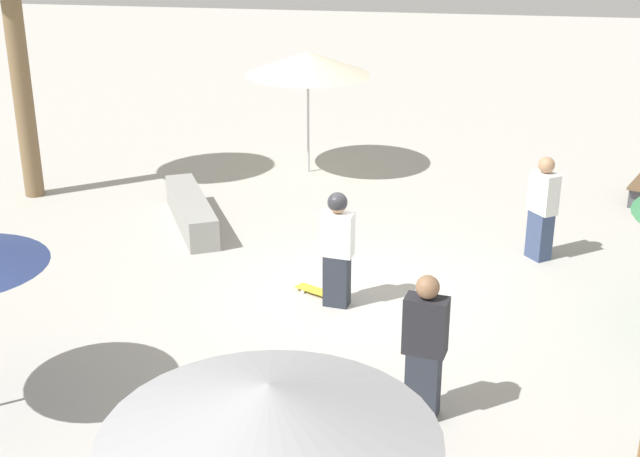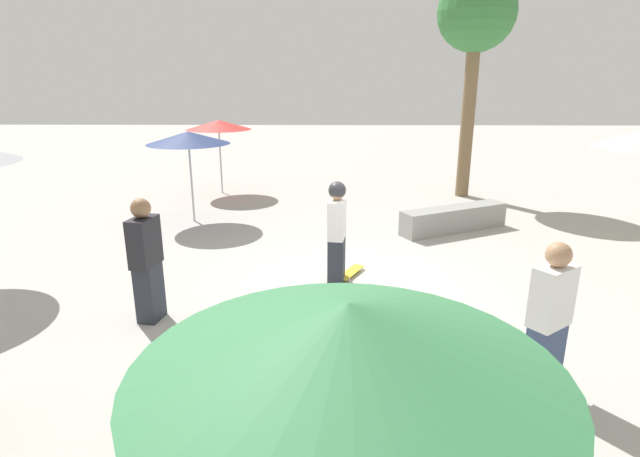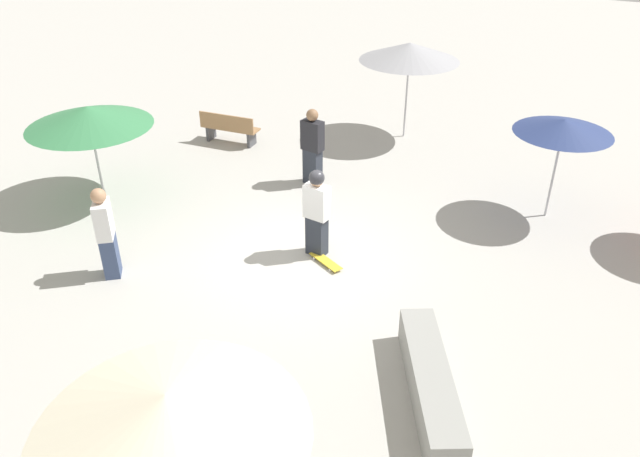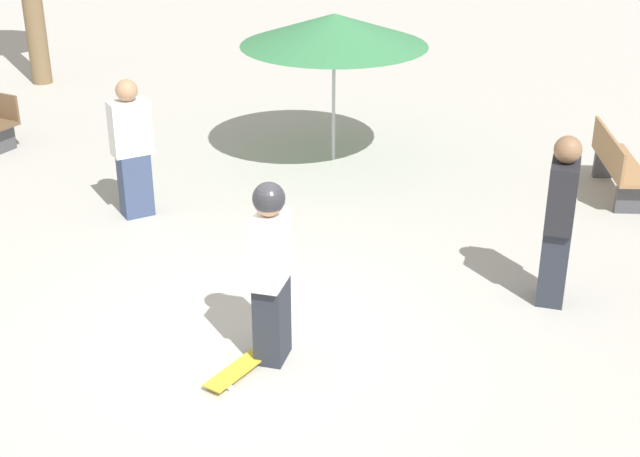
{
  "view_description": "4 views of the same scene",
  "coord_description": "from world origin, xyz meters",
  "px_view_note": "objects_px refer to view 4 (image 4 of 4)",
  "views": [
    {
      "loc": [
        12.23,
        1.45,
        6.05
      ],
      "look_at": [
        0.84,
        -0.39,
        1.43
      ],
      "focal_mm": 50.0,
      "sensor_mm": 36.0,
      "label": 1
    },
    {
      "loc": [
        0.46,
        7.84,
        3.43
      ],
      "look_at": [
        0.59,
        -0.76,
        0.81
      ],
      "focal_mm": 28.0,
      "sensor_mm": 36.0,
      "label": 2
    },
    {
      "loc": [
        -8.94,
        -4.65,
        6.67
      ],
      "look_at": [
        -0.09,
        -0.47,
        0.83
      ],
      "focal_mm": 35.0,
      "sensor_mm": 36.0,
      "label": 3
    },
    {
      "loc": [
        1.55,
        -7.27,
        4.67
      ],
      "look_at": [
        0.71,
        0.16,
        1.19
      ],
      "focal_mm": 50.0,
      "sensor_mm": 36.0,
      "label": 4
    }
  ],
  "objects_px": {
    "skateboard": "(239,369)",
    "bystander_watching": "(559,222)",
    "skater_main": "(271,267)",
    "bench_far": "(617,165)",
    "shade_umbrella_green": "(334,29)",
    "bystander_far": "(132,149)"
  },
  "relations": [
    {
      "from": "skateboard",
      "to": "bystander_watching",
      "type": "xyz_separation_m",
      "value": [
        3.01,
        1.73,
        0.86
      ]
    },
    {
      "from": "skater_main",
      "to": "skateboard",
      "type": "bearing_deg",
      "value": -31.53
    },
    {
      "from": "skater_main",
      "to": "skateboard",
      "type": "height_order",
      "value": "skater_main"
    },
    {
      "from": "bystander_watching",
      "to": "skateboard",
      "type": "bearing_deg",
      "value": 130.24
    },
    {
      "from": "bench_far",
      "to": "bystander_watching",
      "type": "xyz_separation_m",
      "value": [
        -1.2,
        -3.07,
        0.49
      ]
    },
    {
      "from": "skateboard",
      "to": "bystander_watching",
      "type": "distance_m",
      "value": 3.57
    },
    {
      "from": "bystander_watching",
      "to": "skater_main",
      "type": "bearing_deg",
      "value": 127.68
    },
    {
      "from": "skateboard",
      "to": "shade_umbrella_green",
      "type": "distance_m",
      "value": 6.02
    },
    {
      "from": "skater_main",
      "to": "bench_far",
      "type": "bearing_deg",
      "value": 147.38
    },
    {
      "from": "bench_far",
      "to": "shade_umbrella_green",
      "type": "distance_m",
      "value": 4.29
    },
    {
      "from": "skater_main",
      "to": "bystander_watching",
      "type": "relative_size",
      "value": 0.98
    },
    {
      "from": "skateboard",
      "to": "bench_far",
      "type": "height_order",
      "value": "bench_far"
    },
    {
      "from": "skater_main",
      "to": "bench_far",
      "type": "relative_size",
      "value": 1.1
    },
    {
      "from": "bench_far",
      "to": "skateboard",
      "type": "bearing_deg",
      "value": -44.5
    },
    {
      "from": "skateboard",
      "to": "bench_far",
      "type": "distance_m",
      "value": 6.4
    },
    {
      "from": "skater_main",
      "to": "bystander_far",
      "type": "height_order",
      "value": "skater_main"
    },
    {
      "from": "bystander_far",
      "to": "skater_main",
      "type": "bearing_deg",
      "value": -89.87
    },
    {
      "from": "bench_far",
      "to": "bystander_watching",
      "type": "distance_m",
      "value": 3.33
    },
    {
      "from": "bench_far",
      "to": "bystander_far",
      "type": "height_order",
      "value": "bystander_far"
    },
    {
      "from": "bench_far",
      "to": "shade_umbrella_green",
      "type": "xyz_separation_m",
      "value": [
        -3.91,
        0.91,
        1.52
      ]
    },
    {
      "from": "skater_main",
      "to": "bystander_watching",
      "type": "bearing_deg",
      "value": 126.1
    },
    {
      "from": "skater_main",
      "to": "shade_umbrella_green",
      "type": "distance_m",
      "value": 5.49
    }
  ]
}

